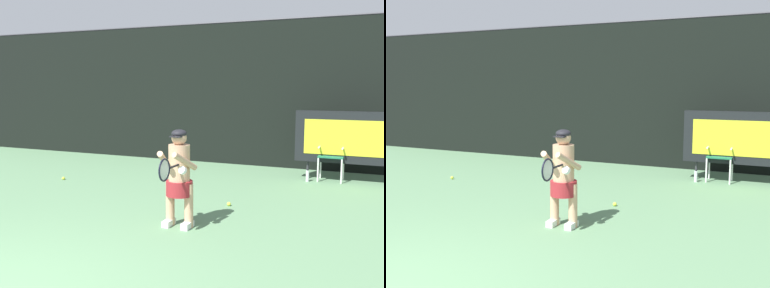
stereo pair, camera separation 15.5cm
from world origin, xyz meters
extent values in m
cube|color=black|center=(0.00, 8.50, 1.80)|extent=(18.00, 0.12, 3.60)
cylinder|color=#38383D|center=(0.00, 8.50, 3.63)|extent=(18.00, 0.05, 0.05)
cube|color=black|center=(2.80, 7.38, 0.95)|extent=(2.20, 0.20, 1.10)
cube|color=gold|center=(2.80, 7.28, 0.95)|extent=(1.80, 0.01, 0.75)
cylinder|color=#2D2D33|center=(1.97, 7.38, 0.20)|extent=(0.05, 0.05, 0.40)
cylinder|color=white|center=(2.23, 7.11, 0.26)|extent=(0.04, 0.04, 0.52)
cylinder|color=white|center=(2.71, 7.11, 0.26)|extent=(0.04, 0.04, 0.52)
cylinder|color=white|center=(2.23, 7.52, 0.26)|extent=(0.04, 0.04, 0.52)
cylinder|color=white|center=(2.71, 7.52, 0.26)|extent=(0.04, 0.04, 0.52)
cube|color=#1D6645|center=(2.47, 7.31, 0.54)|extent=(0.52, 0.44, 0.03)
cylinder|color=white|center=(2.23, 7.52, 0.80)|extent=(0.04, 0.04, 0.56)
cylinder|color=white|center=(2.71, 7.52, 0.80)|extent=(0.04, 0.04, 0.56)
cube|color=#1D6645|center=(2.47, 7.52, 0.91)|extent=(0.48, 0.02, 0.34)
cylinder|color=white|center=(2.23, 7.31, 0.74)|extent=(0.04, 0.44, 0.04)
cylinder|color=white|center=(2.71, 7.31, 0.74)|extent=(0.04, 0.44, 0.04)
cylinder|color=silver|center=(2.03, 7.05, 0.12)|extent=(0.07, 0.07, 0.24)
cylinder|color=black|center=(2.03, 7.05, 0.25)|extent=(0.03, 0.03, 0.03)
cube|color=white|center=(0.66, 3.16, 0.04)|extent=(0.11, 0.26, 0.09)
cube|color=white|center=(0.96, 3.16, 0.04)|extent=(0.11, 0.26, 0.09)
cylinder|color=tan|center=(0.66, 3.21, 0.32)|extent=(0.13, 0.13, 0.64)
cylinder|color=tan|center=(0.96, 3.21, 0.32)|extent=(0.13, 0.13, 0.64)
cylinder|color=maroon|center=(0.81, 3.21, 0.57)|extent=(0.39, 0.39, 0.22)
cylinder|color=tan|center=(0.81, 3.21, 0.92)|extent=(0.31, 0.31, 0.56)
sphere|color=tan|center=(0.81, 3.21, 1.30)|extent=(0.22, 0.22, 0.22)
ellipsoid|color=black|center=(0.81, 3.21, 1.36)|extent=(0.22, 0.22, 0.12)
cube|color=black|center=(0.81, 3.11, 1.33)|extent=(0.17, 0.12, 0.02)
cylinder|color=tan|center=(0.65, 3.05, 1.00)|extent=(0.20, 0.50, 0.32)
cylinder|color=tan|center=(0.98, 3.05, 1.00)|extent=(0.20, 0.50, 0.32)
cylinder|color=white|center=(1.00, 2.93, 0.89)|extent=(0.13, 0.12, 0.12)
cylinder|color=black|center=(0.86, 2.95, 0.94)|extent=(0.03, 0.28, 0.03)
torus|color=black|center=(0.86, 2.64, 0.94)|extent=(0.02, 0.31, 0.31)
ellipsoid|color=silver|center=(0.86, 2.64, 0.94)|extent=(0.01, 0.26, 0.26)
sphere|color=#CCDB3D|center=(-2.87, 5.09, 0.03)|extent=(0.07, 0.07, 0.07)
sphere|color=#CCDB3D|center=(1.12, 4.53, 0.03)|extent=(0.07, 0.07, 0.07)
camera|label=1|loc=(3.52, -2.50, 2.05)|focal=41.70mm
camera|label=2|loc=(3.66, -2.44, 2.05)|focal=41.70mm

